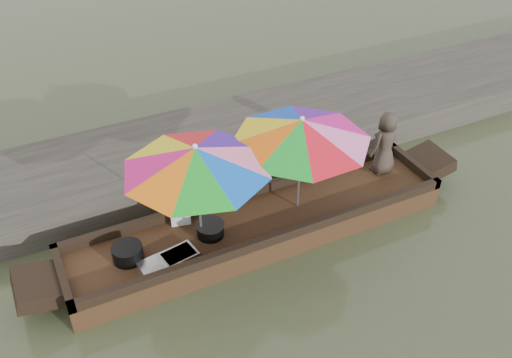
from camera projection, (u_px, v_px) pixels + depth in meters
name	position (u px, v px, depth m)	size (l,w,h in m)	color
water	(259.00, 236.00, 8.53)	(80.00, 80.00, 0.00)	#41492F
dock	(203.00, 149.00, 9.96)	(22.00, 2.20, 0.50)	#2D2B26
boat_hull	(259.00, 227.00, 8.42)	(5.72, 1.20, 0.35)	black
cooking_pot	(128.00, 253.00, 7.59)	(0.41, 0.41, 0.22)	black
tray_crayfish	(179.00, 256.00, 7.63)	(0.48, 0.33, 0.09)	silver
tray_scallop	(158.00, 264.00, 7.52)	(0.48, 0.33, 0.06)	silver
charcoal_grill	(210.00, 230.00, 7.98)	(0.38, 0.38, 0.18)	black
supply_bag	(180.00, 214.00, 8.20)	(0.28, 0.22, 0.26)	silver
vendor	(385.00, 143.00, 8.96)	(0.52, 0.34, 1.07)	#362D25
umbrella_bow	(198.00, 193.00, 7.54)	(1.97, 1.97, 1.55)	#4114A5
umbrella_stern	(300.00, 164.00, 8.08)	(1.97, 1.97, 1.55)	#5614A5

